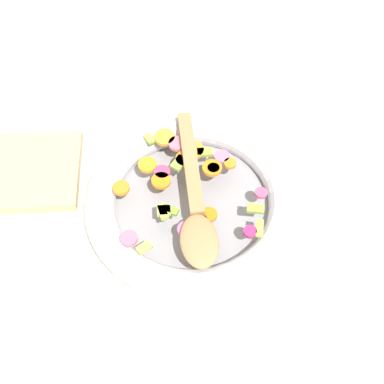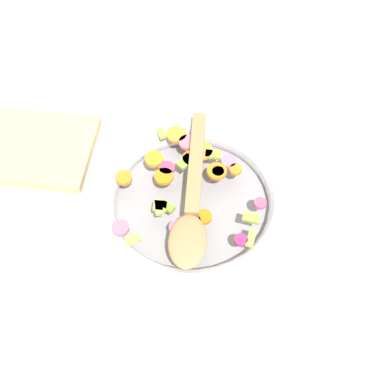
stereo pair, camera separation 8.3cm
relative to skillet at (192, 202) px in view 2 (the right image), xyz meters
The scene contains 5 objects.
ground_plane 0.02m from the skillet, ahead, with size 4.00×4.00×0.00m, color beige.
skillet is the anchor object (origin of this frame).
chopped_vegetables 0.04m from the skillet, 64.69° to the right, with size 0.25×0.24×0.01m.
wooden_spoon 0.05m from the skillet, 93.48° to the left, with size 0.06×0.29×0.01m.
cutting_board 0.32m from the skillet, 15.07° to the right, with size 0.25×0.16×0.02m.
Camera 2 is at (-0.06, 0.46, 0.74)m, focal length 50.00 mm.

